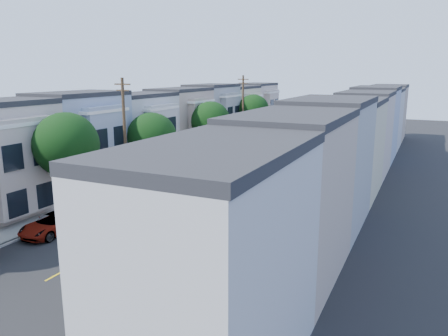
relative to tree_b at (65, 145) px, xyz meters
The scene contains 26 objects.
ground 9.62m from the tree_b, 37.25° to the left, with size 160.00×160.00×0.00m, color black.
road_slab 21.47m from the tree_b, 72.34° to the left, with size 12.00×70.00×0.02m, color black.
curb_left 20.51m from the tree_b, 89.27° to the left, with size 0.30×70.00×0.15m, color gray.
curb_right 23.94m from the tree_b, 58.03° to the left, with size 0.30×70.00×0.15m, color gray.
sidewalk_left 20.54m from the tree_b, 93.03° to the left, with size 2.60×70.00×0.15m, color gray.
sidewalk_right 24.64m from the tree_b, 55.40° to the left, with size 2.60×70.00×0.15m, color gray.
centerline 21.48m from the tree_b, 72.34° to the left, with size 0.12×70.00×0.01m, color gold.
townhouse_row_left 21.10m from the tree_b, 103.76° to the left, with size 5.00×70.00×8.50m, color beige.
townhouse_row_right 26.95m from the tree_b, 48.59° to the left, with size 5.00×70.00×8.50m, color beige.
tree_b is the anchor object (origin of this frame).
tree_c 10.69m from the tree_b, 90.00° to the left, with size 4.70×4.70×6.93m.
tree_d 22.82m from the tree_b, 90.00° to the left, with size 4.70×4.70×7.24m.
tree_e 36.46m from the tree_b, 90.00° to the left, with size 4.70×4.70×7.43m.
tree_far_r 38.18m from the tree_b, 69.75° to the left, with size 3.10×3.10×5.29m.
utility_pole_near 6.80m from the tree_b, 89.98° to the left, with size 1.60×0.26×10.00m.
utility_pole_far 32.79m from the tree_b, 90.00° to the left, with size 1.60×0.26×10.00m.
fedex_truck 13.27m from the tree_b, 48.08° to the left, with size 2.28×5.91×2.84m.
lead_sedan 22.03m from the tree_b, 65.70° to the left, with size 1.54×4.02×1.30m, color black.
parked_left_b 5.81m from the tree_b, 64.72° to the right, with size 2.22×4.82×1.34m, color black.
parked_left_c 7.28m from the tree_b, 75.04° to the left, with size 1.73×4.12×1.24m, color #B3B8BF.
parked_left_d 19.32m from the tree_b, 85.70° to the left, with size 1.54×4.02×1.30m, color #561012.
parked_right_a 13.09m from the tree_b, 23.25° to the right, with size 1.98×4.71×1.41m, color #5F5F5F.
parked_right_b 12.43m from the tree_b, 13.27° to the left, with size 1.61×4.56×1.52m, color silver.
parked_right_c 26.79m from the tree_b, 64.83° to the left, with size 1.44×3.75×1.22m, color black.
parked_right_d 35.84m from the tree_b, 71.62° to the left, with size 1.53×4.35×1.45m, color #112039.
motorcycle 14.38m from the tree_b, 30.31° to the right, with size 0.30×2.17×0.86m.
Camera 1 is at (17.30, -27.93, 10.64)m, focal length 35.00 mm.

